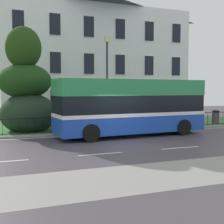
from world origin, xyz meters
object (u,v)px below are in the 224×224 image
object	(u,v)px
street_lamp_post	(107,76)
georgian_townhouse	(90,53)
single_decker_bus	(131,106)
evergreen_tree	(26,90)
litter_bin	(216,117)

from	to	relation	value
street_lamp_post	georgian_townhouse	bearing A→B (deg)	79.28
single_decker_bus	georgian_townhouse	bearing A→B (deg)	79.83
evergreen_tree	single_decker_bus	world-z (taller)	evergreen_tree
street_lamp_post	litter_bin	xyz separation A→B (m)	(8.97, -0.05, -3.03)
street_lamp_post	litter_bin	bearing A→B (deg)	-0.35
evergreen_tree	litter_bin	size ratio (longest dim) A/B	6.54
georgian_townhouse	street_lamp_post	world-z (taller)	georgian_townhouse
georgian_townhouse	litter_bin	xyz separation A→B (m)	(6.94, -10.80, -5.78)
single_decker_bus	street_lamp_post	size ratio (longest dim) A/B	1.50
georgian_townhouse	single_decker_bus	xyz separation A→B (m)	(-1.49, -13.50, -4.68)
evergreen_tree	single_decker_bus	xyz separation A→B (m)	(5.71, -3.87, -0.97)
georgian_townhouse	litter_bin	bearing A→B (deg)	-57.29
single_decker_bus	litter_bin	size ratio (longest dim) A/B	8.78
litter_bin	single_decker_bus	bearing A→B (deg)	-162.26
evergreen_tree	street_lamp_post	bearing A→B (deg)	-12.26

